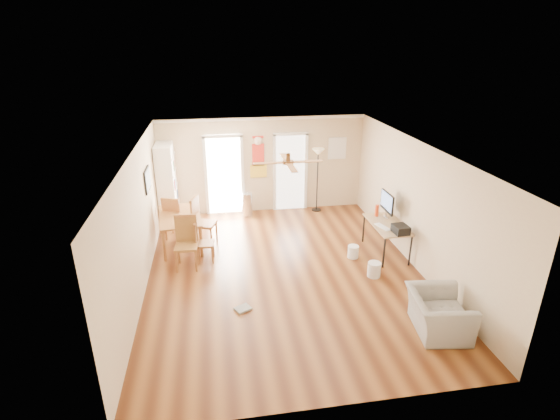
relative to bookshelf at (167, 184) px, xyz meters
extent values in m
plane|color=brown|center=(2.52, -3.08, -1.04)|extent=(7.00, 7.00, 0.00)
cube|color=red|center=(2.40, 0.40, 0.51)|extent=(0.46, 0.03, 1.10)
cube|color=white|center=(4.57, 0.39, 0.66)|extent=(0.50, 0.04, 0.60)
cube|color=black|center=(-0.20, -1.68, 0.66)|extent=(0.04, 0.66, 0.48)
cylinder|color=silver|center=(2.03, 0.10, -0.72)|extent=(0.37, 0.37, 0.63)
cube|color=white|center=(4.72, -2.73, -0.32)|extent=(0.25, 0.44, 0.02)
cube|color=black|center=(4.97, -3.07, -0.24)|extent=(0.31, 0.36, 0.17)
cylinder|color=red|center=(4.82, -2.11, -0.20)|extent=(0.10, 0.10, 0.27)
cylinder|color=white|center=(4.12, -2.67, -0.90)|extent=(0.28, 0.28, 0.28)
cylinder|color=silver|center=(4.28, -3.51, -0.89)|extent=(0.32, 0.32, 0.31)
cube|color=gray|center=(1.57, -4.24, -1.02)|extent=(0.33, 0.31, 0.04)
imported|color=gray|center=(4.67, -5.32, -0.71)|extent=(1.02, 1.13, 0.66)
camera|label=1|loc=(1.21, -10.60, 3.43)|focal=27.20mm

